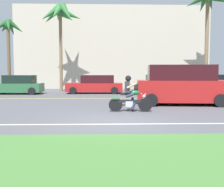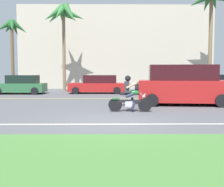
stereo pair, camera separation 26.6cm
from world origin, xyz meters
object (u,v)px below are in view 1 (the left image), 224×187
motorcyclist (130,96)px  palm_tree_1 (60,17)px  parked_car_0 (18,85)px  parked_car_1 (95,85)px  suv_nearby (182,86)px  palm_tree_0 (208,4)px  palm_tree_2 (8,32)px  parked_car_3 (217,84)px  parked_car_2 (158,84)px

motorcyclist → palm_tree_1: size_ratio=0.24×
parked_car_0 → parked_car_1: 6.06m
suv_nearby → palm_tree_0: size_ratio=0.54×
suv_nearby → palm_tree_1: 14.49m
parked_car_1 → palm_tree_2: bearing=165.2°
suv_nearby → parked_car_3: size_ratio=1.12×
parked_car_0 → palm_tree_0: 17.59m
suv_nearby → palm_tree_1: bearing=126.1°
parked_car_3 → palm_tree_2: bearing=175.7°
parked_car_0 → parked_car_2: 11.49m
parked_car_2 → palm_tree_2: palm_tree_2 is taller
suv_nearby → parked_car_3: (5.48, 8.56, -0.29)m
suv_nearby → parked_car_3: bearing=57.4°
motorcyclist → parked_car_0: (-7.84, 9.99, 0.03)m
suv_nearby → parked_car_0: (-10.77, 7.50, -0.31)m
motorcyclist → palm_tree_1: (-4.95, 13.29, 5.92)m
palm_tree_1 → suv_nearby: bearing=-53.9°
parked_car_2 → palm_tree_2: bearing=176.1°
suv_nearby → palm_tree_2: 16.27m
parked_car_1 → parked_car_3: bearing=3.5°
parked_car_1 → palm_tree_0: palm_tree_0 is taller
parked_car_3 → palm_tree_0: 7.20m
motorcyclist → palm_tree_0: palm_tree_0 is taller
parked_car_2 → palm_tree_0: bearing=14.4°
parked_car_0 → parked_car_2: (11.39, 1.54, 0.01)m
palm_tree_1 → parked_car_0: bearing=-131.3°
palm_tree_0 → parked_car_2: bearing=-165.6°
parked_car_3 → palm_tree_0: palm_tree_0 is taller
parked_car_0 → palm_tree_0: bearing=9.6°
parked_car_2 → palm_tree_0: 8.42m
motorcyclist → parked_car_1: bearing=99.8°
suv_nearby → parked_car_1: size_ratio=1.10×
parked_car_1 → suv_nearby: bearing=-59.2°
motorcyclist → parked_car_1: (-1.79, 10.42, 0.03)m
parked_car_1 → palm_tree_1: palm_tree_1 is taller
suv_nearby → parked_car_3: 10.17m
parked_car_3 → parked_car_1: bearing=-176.5°
suv_nearby → parked_car_1: suv_nearby is taller
parked_car_1 → palm_tree_2: size_ratio=0.72×
parked_car_0 → palm_tree_0: palm_tree_0 is taller
suv_nearby → parked_car_1: 9.24m
parked_car_1 → palm_tree_0: (9.86, 2.26, 7.02)m
parked_car_0 → parked_car_3: (16.26, 1.06, 0.02)m
motorcyclist → palm_tree_0: size_ratio=0.21×
suv_nearby → palm_tree_0: palm_tree_0 is taller
motorcyclist → palm_tree_2: bearing=126.8°
suv_nearby → palm_tree_0: bearing=63.3°
palm_tree_1 → parked_car_3: bearing=-9.5°
parked_car_1 → palm_tree_2: (-7.48, 1.97, 4.47)m
palm_tree_1 → palm_tree_2: size_ratio=1.24×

